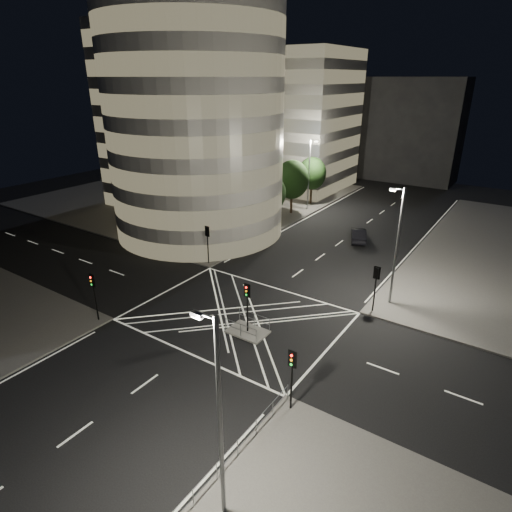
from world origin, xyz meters
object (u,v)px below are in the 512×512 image
Objects in this scene: sedan at (359,235)px; street_lamp_left_near at (233,200)px; traffic_signal_fl at (207,238)px; traffic_signal_nr at (292,369)px; traffic_signal_nl at (94,288)px; street_lamp_right_near at (219,415)px; street_lamp_left_far at (309,172)px; street_lamp_right_far at (397,243)px; central_island at (248,332)px; traffic_signal_island at (247,299)px; traffic_signal_fr at (376,280)px.

street_lamp_left_near is at bearing 18.52° from sedan.
traffic_signal_fl is 1.00× the size of traffic_signal_nr.
street_lamp_right_near is (18.24, -7.20, 2.63)m from traffic_signal_nl.
sedan is at bearing -36.14° from street_lamp_left_far.
street_lamp_right_far reaches higher than sedan.
street_lamp_right_far reaches higher than central_island.
traffic_signal_nr is 0.40× the size of street_lamp_left_near.
street_lamp_right_near is (7.44, -12.50, 2.63)m from traffic_signal_island.
street_lamp_right_far reaches higher than traffic_signal_fr.
central_island is at bearing 120.75° from street_lamp_right_near.
street_lamp_right_near reaches higher than central_island.
central_island is 18.52m from street_lamp_left_near.
street_lamp_left_far is 28.23m from street_lamp_right_far.
traffic_signal_fl is at bearing -173.12° from street_lamp_right_far.
traffic_signal_fl is 5.86m from street_lamp_left_near.
street_lamp_right_far is at bearing 54.70° from central_island.
street_lamp_right_far is (0.64, 2.20, 2.63)m from traffic_signal_fr.
traffic_signal_nl is at bearing -89.01° from street_lamp_left_far.
sedan is (10.95, -7.99, -4.77)m from street_lamp_left_far.
street_lamp_right_far is 23.00m from street_lamp_right_near.
traffic_signal_nr reaches higher than sedan.
central_island is at bearing -49.73° from street_lamp_left_near.
sedan is (10.31, 28.81, -2.15)m from traffic_signal_nl.
traffic_signal_fr is at bearing 50.67° from central_island.
street_lamp_right_near is (0.00, -23.00, 0.00)m from street_lamp_right_far.
traffic_signal_fl is 1.00× the size of traffic_signal_island.
traffic_signal_nr reaches higher than central_island.
traffic_signal_nl is at bearing 46.40° from sedan.
traffic_signal_nl and traffic_signal_island have the same top height.
street_lamp_right_near reaches higher than traffic_signal_fl.
traffic_signal_fr is at bearing -15.92° from street_lamp_left_near.
street_lamp_left_near is 1.00× the size of street_lamp_left_far.
traffic_signal_fr is at bearing 90.00° from traffic_signal_nr.
traffic_signal_nl is 1.00× the size of traffic_signal_fr.
traffic_signal_fr is (17.60, 0.00, 0.00)m from traffic_signal_fl.
traffic_signal_nl is at bearing -142.31° from traffic_signal_fr.
traffic_signal_fr is 17.00m from sedan.
street_lamp_right_near is at bearing 78.51° from sedan.
traffic_signal_nl is 0.40× the size of street_lamp_left_far.
traffic_signal_nl is 18.99m from street_lamp_left_near.
traffic_signal_fr is at bearing 91.75° from street_lamp_right_near.
traffic_signal_fl is 0.40× the size of street_lamp_right_near.
traffic_signal_fl is at bearing -83.03° from street_lamp_left_near.
street_lamp_left_near and street_lamp_right_far have the same top height.
sedan is (-7.92, 36.01, -4.77)m from street_lamp_right_near.
central_island is 13.98m from street_lamp_right_far.
traffic_signal_nr is 16.03m from street_lamp_right_far.
traffic_signal_fl is 0.86× the size of sedan.
traffic_signal_fl is 22.24m from traffic_signal_nr.
sedan is at bearing 70.30° from traffic_signal_nl.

